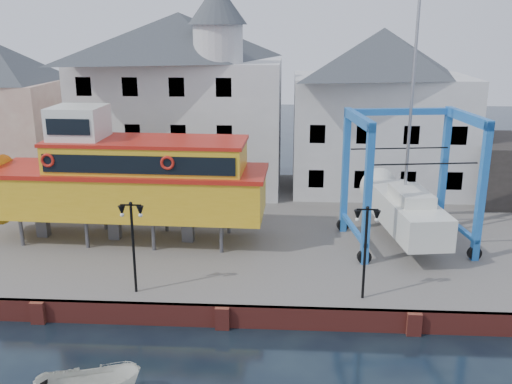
{
  "coord_description": "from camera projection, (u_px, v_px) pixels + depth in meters",
  "views": [
    {
      "loc": [
        2.73,
        -21.52,
        12.48
      ],
      "look_at": [
        1.0,
        7.0,
        4.0
      ],
      "focal_mm": 40.0,
      "sensor_mm": 36.0,
      "label": 1
    }
  ],
  "objects": [
    {
      "name": "ground",
      "position": [
        223.0,
        328.0,
        24.3
      ],
      "size": [
        140.0,
        140.0,
        0.0
      ],
      "primitive_type": "plane",
      "color": "black",
      "rests_on": "ground"
    },
    {
      "name": "hardstanding",
      "position": [
        244.0,
        228.0,
        34.68
      ],
      "size": [
        44.0,
        22.0,
        1.0
      ],
      "primitive_type": "cube",
      "color": "#5F5B56",
      "rests_on": "ground"
    },
    {
      "name": "quay_wall",
      "position": [
        223.0,
        316.0,
        24.26
      ],
      "size": [
        44.0,
        0.47,
        1.0
      ],
      "color": "maroon",
      "rests_on": "ground"
    },
    {
      "name": "building_pink",
      "position": [
        1.0,
        115.0,
        40.82
      ],
      "size": [
        8.0,
        7.0,
        10.3
      ],
      "color": "tan",
      "rests_on": "hardstanding"
    },
    {
      "name": "building_white_main",
      "position": [
        183.0,
        99.0,
        40.09
      ],
      "size": [
        14.0,
        8.3,
        14.0
      ],
      "color": "silver",
      "rests_on": "hardstanding"
    },
    {
      "name": "building_white_right",
      "position": [
        380.0,
        110.0,
        40.08
      ],
      "size": [
        12.0,
        8.0,
        11.2
      ],
      "color": "silver",
      "rests_on": "hardstanding"
    },
    {
      "name": "lamp_post_left",
      "position": [
        132.0,
        224.0,
        24.49
      ],
      "size": [
        1.12,
        0.32,
        4.2
      ],
      "color": "black",
      "rests_on": "hardstanding"
    },
    {
      "name": "lamp_post_right",
      "position": [
        366.0,
        229.0,
        23.91
      ],
      "size": [
        1.12,
        0.32,
        4.2
      ],
      "color": "black",
      "rests_on": "hardstanding"
    },
    {
      "name": "tour_boat",
      "position": [
        112.0,
        178.0,
        30.67
      ],
      "size": [
        16.92,
        4.49,
        7.32
      ],
      "rotation": [
        0.0,
        0.0,
        -0.03
      ],
      "color": "#59595E",
      "rests_on": "hardstanding"
    },
    {
      "name": "travel_lift",
      "position": [
        402.0,
        200.0,
        30.95
      ],
      "size": [
        7.0,
        9.26,
        13.64
      ],
      "rotation": [
        0.0,
        0.0,
        0.14
      ],
      "color": "#1F51B1",
      "rests_on": "hardstanding"
    }
  ]
}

